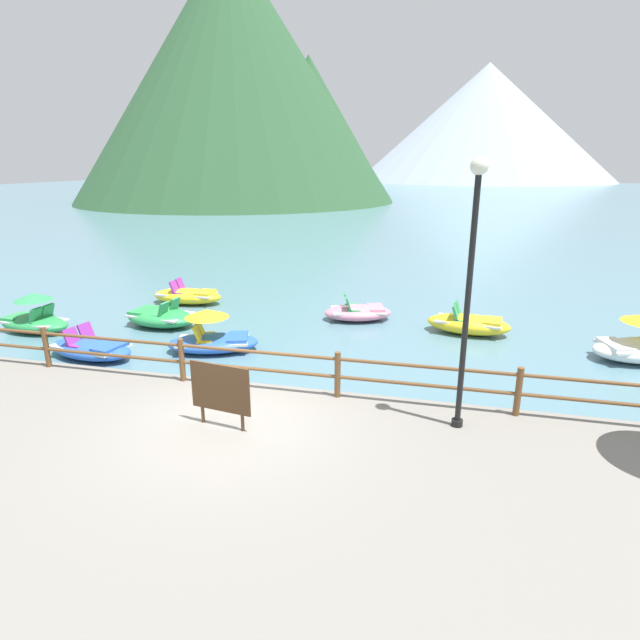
% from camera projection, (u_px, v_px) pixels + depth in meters
% --- Properties ---
extents(ground_plane, '(200.00, 200.00, 0.00)m').
position_uv_depth(ground_plane, '(405.00, 219.00, 46.60)').
color(ground_plane, slate).
extents(promenade_dock, '(28.00, 8.00, 0.40)m').
position_uv_depth(promenade_dock, '(167.00, 508.00, 7.32)').
color(promenade_dock, gray).
rests_on(promenade_dock, ground).
extents(dock_railing, '(23.92, 0.12, 0.95)m').
position_uv_depth(dock_railing, '(257.00, 363.00, 10.58)').
color(dock_railing, brown).
rests_on(dock_railing, promenade_dock).
extents(lamp_post, '(0.28, 0.28, 4.60)m').
position_uv_depth(lamp_post, '(470.00, 276.00, 8.41)').
color(lamp_post, black).
rests_on(lamp_post, promenade_dock).
extents(sign_board, '(1.17, 0.22, 1.19)m').
position_uv_depth(sign_board, '(220.00, 389.00, 8.97)').
color(sign_board, silver).
rests_on(sign_board, promenade_dock).
extents(pedal_boat_1, '(2.44, 1.83, 0.82)m').
position_uv_depth(pedal_boat_1, '(358.00, 312.00, 16.74)').
color(pedal_boat_1, pink).
rests_on(pedal_boat_1, ground).
extents(pedal_boat_2, '(2.69, 1.93, 1.18)m').
position_uv_depth(pedal_boat_2, '(213.00, 338.00, 13.90)').
color(pedal_boat_2, blue).
rests_on(pedal_boat_2, ground).
extents(pedal_boat_3, '(2.46, 1.68, 0.87)m').
position_uv_depth(pedal_boat_3, '(160.00, 317.00, 16.11)').
color(pedal_boat_3, green).
rests_on(pedal_boat_3, ground).
extents(pedal_boat_4, '(2.60, 1.26, 0.87)m').
position_uv_depth(pedal_boat_4, '(188.00, 296.00, 18.68)').
color(pedal_boat_4, yellow).
rests_on(pedal_boat_4, ground).
extents(pedal_boat_5, '(2.64, 1.60, 0.81)m').
position_uv_depth(pedal_boat_5, '(91.00, 348.00, 13.51)').
color(pedal_boat_5, blue).
rests_on(pedal_boat_5, ground).
extents(pedal_boat_6, '(2.41, 1.35, 1.21)m').
position_uv_depth(pedal_boat_6, '(34.00, 319.00, 15.54)').
color(pedal_boat_6, green).
rests_on(pedal_boat_6, ground).
extents(pedal_boat_7, '(2.56, 1.49, 0.89)m').
position_uv_depth(pedal_boat_7, '(469.00, 324.00, 15.37)').
color(pedal_boat_7, yellow).
rests_on(pedal_boat_7, ground).
extents(cliff_headland, '(41.36, 41.36, 31.10)m').
position_uv_depth(cliff_headland, '(246.00, 84.00, 65.93)').
color(cliff_headland, '#2D5633').
rests_on(cliff_headland, ground).
extents(distant_peak, '(67.83, 67.83, 29.98)m').
position_uv_depth(distant_peak, '(485.00, 124.00, 138.07)').
color(distant_peak, '#9EADBC').
rests_on(distant_peak, ground).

